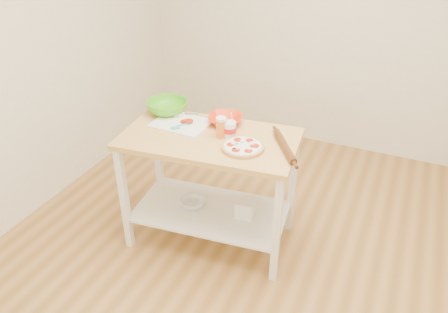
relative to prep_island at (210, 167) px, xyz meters
name	(u,v)px	position (x,y,z in m)	size (l,w,h in m)	color
room_shell	(260,108)	(0.48, -0.34, 0.70)	(4.04, 4.54, 2.74)	#B28041
prep_island	(210,167)	(0.00, 0.00, 0.00)	(1.28, 0.79, 0.90)	tan
pizza	(243,147)	(0.28, -0.06, 0.27)	(0.28, 0.28, 0.04)	tan
cutting_board	(181,123)	(-0.27, 0.09, 0.26)	(0.41, 0.32, 0.04)	white
spatula	(180,126)	(-0.25, 0.03, 0.27)	(0.10, 0.14, 0.01)	teal
knife	(175,114)	(-0.38, 0.19, 0.27)	(0.26, 0.13, 0.01)	silver
orange_bowl	(225,120)	(0.02, 0.23, 0.28)	(0.24, 0.24, 0.06)	red
green_bowl	(167,107)	(-0.46, 0.21, 0.30)	(0.31, 0.31, 0.10)	#4CB417
beer_pint	(221,127)	(0.08, 0.03, 0.32)	(0.07, 0.07, 0.14)	orange
yogurt_tub	(230,129)	(0.13, 0.06, 0.30)	(0.09, 0.09, 0.19)	white
rolling_pin	(285,146)	(0.53, 0.04, 0.27)	(0.05, 0.05, 0.41)	#593014
shelf_glass_bowl	(193,202)	(-0.15, -0.01, -0.36)	(0.20, 0.20, 0.06)	silver
shelf_bin	(245,208)	(0.26, 0.05, -0.32)	(0.13, 0.13, 0.13)	white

